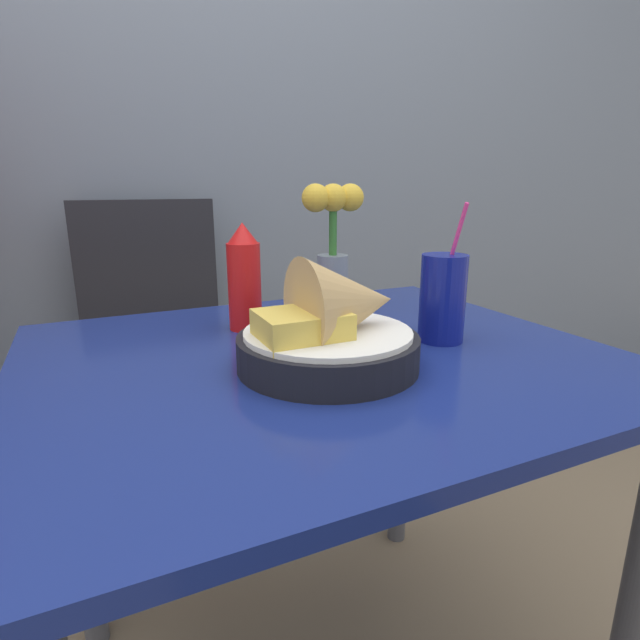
# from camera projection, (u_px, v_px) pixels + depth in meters

# --- Properties ---
(wall_window) EXTENTS (7.00, 0.06, 2.60)m
(wall_window) POSITION_uv_depth(u_px,v_px,m) (183.00, 78.00, 1.51)
(wall_window) COLOR slate
(wall_window) RESTS_ON ground_plane
(dining_table) EXTENTS (0.92, 0.77, 0.72)m
(dining_table) POSITION_uv_depth(u_px,v_px,m) (320.00, 418.00, 0.84)
(dining_table) COLOR navy
(dining_table) RESTS_ON ground_plane
(chair_far_window) EXTENTS (0.40, 0.40, 0.95)m
(chair_far_window) POSITION_uv_depth(u_px,v_px,m) (157.00, 337.00, 1.45)
(chair_far_window) COLOR black
(chair_far_window) RESTS_ON ground_plane
(food_basket) EXTENTS (0.27, 0.27, 0.17)m
(food_basket) POSITION_uv_depth(u_px,v_px,m) (335.00, 329.00, 0.73)
(food_basket) COLOR black
(food_basket) RESTS_ON dining_table
(ketchup_bottle) EXTENTS (0.06, 0.06, 0.20)m
(ketchup_bottle) POSITION_uv_depth(u_px,v_px,m) (244.00, 278.00, 0.92)
(ketchup_bottle) COLOR red
(ketchup_bottle) RESTS_ON dining_table
(drink_cup) EXTENTS (0.08, 0.08, 0.24)m
(drink_cup) POSITION_uv_depth(u_px,v_px,m) (442.00, 301.00, 0.85)
(drink_cup) COLOR navy
(drink_cup) RESTS_ON dining_table
(flower_vase) EXTENTS (0.14, 0.07, 0.26)m
(flower_vase) POSITION_uv_depth(u_px,v_px,m) (333.00, 239.00, 1.05)
(flower_vase) COLOR gray
(flower_vase) RESTS_ON dining_table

